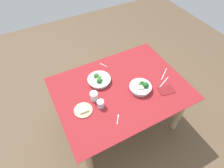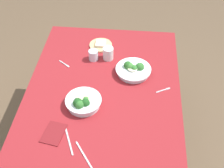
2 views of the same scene
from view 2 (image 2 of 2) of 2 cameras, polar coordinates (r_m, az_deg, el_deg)
name	(u,v)px [view 2 (image 2 of 2)]	position (r m, az deg, el deg)	size (l,w,h in m)	color
ground_plane	(105,144)	(2.68, -1.31, -11.49)	(6.00, 6.00, 0.00)	brown
dining_table	(104,96)	(2.19, -1.57, -2.38)	(1.45, 1.09, 0.72)	maroon
broccoli_bowl_far	(83,102)	(1.98, -5.58, -3.51)	(0.24, 0.24, 0.10)	white
broccoli_bowl_near	(133,70)	(2.22, 4.08, 2.75)	(0.26, 0.26, 0.09)	white
bread_side_plate	(101,45)	(2.48, -2.18, 7.54)	(0.19, 0.19, 0.03)	#D6B27A
water_glass_center	(93,55)	(2.33, -3.58, 5.54)	(0.07, 0.07, 0.08)	silver
water_glass_side	(108,53)	(2.33, -0.71, 5.89)	(0.08, 0.08, 0.10)	silver
fork_by_far_bowl	(65,64)	(2.33, -9.05, 3.79)	(0.07, 0.10, 0.00)	#B7B7BC
fork_by_near_bowl	(164,90)	(2.13, 9.87, -1.17)	(0.06, 0.10, 0.00)	#B7B7BC
table_knife_left	(84,155)	(1.78, -5.37, -13.40)	(0.21, 0.01, 0.00)	#B7B7BC
table_knife_right	(69,140)	(1.85, -8.27, -10.61)	(0.22, 0.01, 0.00)	#B7B7BC
napkin_folded_upper	(54,133)	(1.90, -11.07, -9.22)	(0.17, 0.12, 0.01)	maroon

